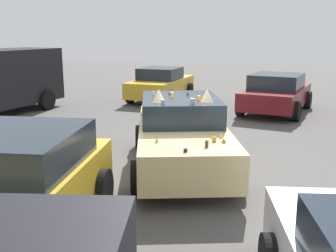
{
  "coord_description": "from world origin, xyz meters",
  "views": [
    {
      "loc": [
        -8.22,
        -1.52,
        2.84
      ],
      "look_at": [
        0.0,
        0.3,
        0.9
      ],
      "focal_mm": 43.55,
      "sensor_mm": 36.0,
      "label": 1
    }
  ],
  "objects_px": {
    "parked_sedan_row_back_far": "(12,188)",
    "parked_sedan_far_right": "(161,84)",
    "art_car_decorated": "(181,133)",
    "parked_sedan_behind_right": "(276,93)"
  },
  "relations": [
    {
      "from": "parked_sedan_behind_right",
      "to": "art_car_decorated",
      "type": "bearing_deg",
      "value": 176.08
    },
    {
      "from": "parked_sedan_behind_right",
      "to": "parked_sedan_far_right",
      "type": "height_order",
      "value": "parked_sedan_behind_right"
    },
    {
      "from": "art_car_decorated",
      "to": "parked_sedan_row_back_far",
      "type": "xyz_separation_m",
      "value": [
        -3.67,
        1.67,
        0.03
      ]
    },
    {
      "from": "parked_sedan_row_back_far",
      "to": "parked_sedan_behind_right",
      "type": "relative_size",
      "value": 0.94
    },
    {
      "from": "parked_sedan_row_back_far",
      "to": "parked_sedan_far_right",
      "type": "distance_m",
      "value": 12.26
    },
    {
      "from": "art_car_decorated",
      "to": "parked_sedan_behind_right",
      "type": "distance_m",
      "value": 7.11
    },
    {
      "from": "parked_sedan_row_back_far",
      "to": "parked_sedan_far_right",
      "type": "xyz_separation_m",
      "value": [
        12.23,
        0.83,
        -0.08
      ]
    },
    {
      "from": "parked_sedan_row_back_far",
      "to": "parked_sedan_behind_right",
      "type": "bearing_deg",
      "value": 154.22
    },
    {
      "from": "art_car_decorated",
      "to": "parked_sedan_row_back_far",
      "type": "distance_m",
      "value": 4.03
    },
    {
      "from": "art_car_decorated",
      "to": "parked_sedan_behind_right",
      "type": "bearing_deg",
      "value": 146.68
    }
  ]
}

